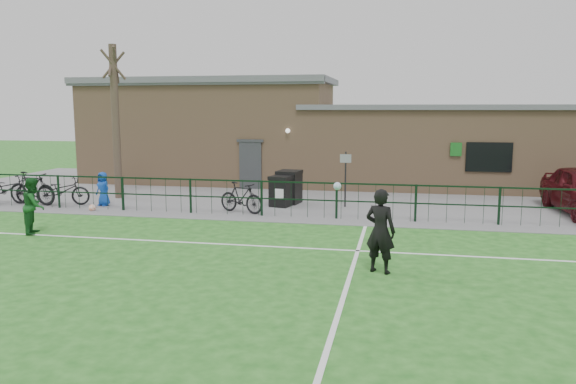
% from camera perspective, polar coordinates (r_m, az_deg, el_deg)
% --- Properties ---
extents(ground, '(90.00, 90.00, 0.00)m').
position_cam_1_polar(ground, '(10.90, -5.29, -10.65)').
color(ground, '#1F5E1B').
rests_on(ground, ground).
extents(paving_strip, '(34.00, 13.00, 0.02)m').
position_cam_1_polar(paving_strip, '(23.81, 4.04, -0.08)').
color(paving_strip, slate).
rests_on(paving_strip, ground).
extents(pitch_line_touch, '(28.00, 0.10, 0.01)m').
position_cam_1_polar(pitch_line_touch, '(18.26, 1.74, -2.74)').
color(pitch_line_touch, white).
rests_on(pitch_line_touch, ground).
extents(pitch_line_mid, '(28.00, 0.10, 0.01)m').
position_cam_1_polar(pitch_line_mid, '(14.62, -0.78, -5.60)').
color(pitch_line_mid, white).
rests_on(pitch_line_mid, ground).
extents(pitch_line_perp, '(0.10, 16.00, 0.01)m').
position_cam_1_polar(pitch_line_perp, '(10.53, 5.41, -11.34)').
color(pitch_line_perp, white).
rests_on(pitch_line_perp, ground).
extents(perimeter_fence, '(28.00, 0.10, 1.20)m').
position_cam_1_polar(perimeter_fence, '(18.35, 1.85, -0.79)').
color(perimeter_fence, black).
rests_on(perimeter_fence, ground).
extents(bare_tree, '(0.30, 0.30, 6.00)m').
position_cam_1_polar(bare_tree, '(23.14, -17.10, 6.75)').
color(bare_tree, '#403127').
rests_on(bare_tree, ground).
extents(wheelie_bin_left, '(0.84, 0.91, 1.03)m').
position_cam_1_polar(wheelie_bin_left, '(20.42, -0.66, -0.02)').
color(wheelie_bin_left, black).
rests_on(wheelie_bin_left, paving_strip).
extents(wheelie_bin_right, '(0.89, 0.97, 1.15)m').
position_cam_1_polar(wheelie_bin_right, '(21.04, 0.14, 0.41)').
color(wheelie_bin_right, black).
rests_on(wheelie_bin_right, paving_strip).
extents(sign_post, '(0.07, 0.07, 2.00)m').
position_cam_1_polar(sign_post, '(20.34, 5.85, 1.28)').
color(sign_post, black).
rests_on(sign_post, paving_strip).
extents(bicycle_a, '(2.14, 0.98, 1.08)m').
position_cam_1_polar(bicycle_a, '(23.56, -26.60, 0.29)').
color(bicycle_a, black).
rests_on(bicycle_a, paving_strip).
extents(bicycle_b, '(2.10, 0.81, 1.23)m').
position_cam_1_polar(bicycle_b, '(22.76, -24.57, 0.34)').
color(bicycle_b, black).
rests_on(bicycle_b, paving_strip).
extents(bicycle_c, '(2.10, 1.00, 1.06)m').
position_cam_1_polar(bicycle_c, '(22.33, -21.90, 0.14)').
color(bicycle_c, black).
rests_on(bicycle_c, paving_strip).
extents(bicycle_d, '(1.82, 1.08, 1.05)m').
position_cam_1_polar(bicycle_d, '(19.20, -4.78, -0.56)').
color(bicycle_d, black).
rests_on(bicycle_d, paving_strip).
extents(spectator_child, '(0.71, 0.58, 1.24)m').
position_cam_1_polar(spectator_child, '(21.61, -18.27, 0.31)').
color(spectator_child, '#1243AE').
rests_on(spectator_child, paving_strip).
extents(goalkeeper_kick, '(1.84, 3.90, 1.86)m').
position_cam_1_polar(goalkeeper_kick, '(12.44, 9.26, -3.82)').
color(goalkeeper_kick, black).
rests_on(goalkeeper_kick, ground).
extents(outfield_player, '(0.85, 0.95, 1.62)m').
position_cam_1_polar(outfield_player, '(17.62, -24.40, -1.26)').
color(outfield_player, '#17501E').
rests_on(outfield_player, ground).
extents(ball_ground, '(0.24, 0.24, 0.24)m').
position_cam_1_polar(ball_ground, '(20.75, -19.27, -1.52)').
color(ball_ground, white).
rests_on(ball_ground, ground).
extents(clubhouse, '(24.25, 5.40, 4.96)m').
position_cam_1_polar(clubhouse, '(26.67, 3.04, 5.63)').
color(clubhouse, tan).
rests_on(clubhouse, ground).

